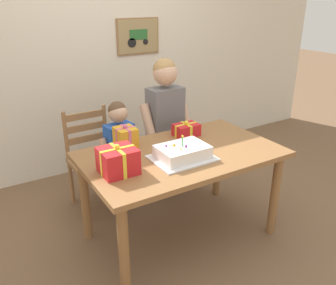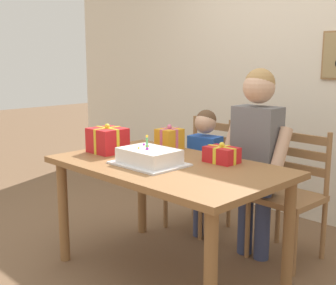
{
  "view_description": "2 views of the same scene",
  "coord_description": "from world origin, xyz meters",
  "px_view_note": "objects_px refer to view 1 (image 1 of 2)",
  "views": [
    {
      "loc": [
        -1.35,
        -2.03,
        1.86
      ],
      "look_at": [
        -0.08,
        0.07,
        0.83
      ],
      "focal_mm": 37.69,
      "sensor_mm": 36.0,
      "label": 1
    },
    {
      "loc": [
        1.94,
        -1.93,
        1.42
      ],
      "look_at": [
        -0.04,
        0.04,
        0.88
      ],
      "focal_mm": 47.27,
      "sensor_mm": 36.0,
      "label": 2
    }
  ],
  "objects_px": {
    "child_younger": "(120,146)",
    "gift_box_beside_cake": "(186,130)",
    "child_older": "(165,116)",
    "gift_box_red_large": "(118,161)",
    "chair_right": "(172,141)",
    "gift_box_corner_small": "(126,137)",
    "chair_left": "(94,160)",
    "dining_table": "(181,164)",
    "birthday_cake": "(182,153)"
  },
  "relations": [
    {
      "from": "birthday_cake",
      "to": "child_younger",
      "type": "relative_size",
      "value": 0.43
    },
    {
      "from": "chair_right",
      "to": "child_older",
      "type": "relative_size",
      "value": 0.68
    },
    {
      "from": "gift_box_beside_cake",
      "to": "chair_right",
      "type": "xyz_separation_m",
      "value": [
        0.2,
        0.54,
        -0.34
      ]
    },
    {
      "from": "gift_box_red_large",
      "to": "gift_box_beside_cake",
      "type": "distance_m",
      "value": 0.84
    },
    {
      "from": "chair_right",
      "to": "child_younger",
      "type": "height_order",
      "value": "child_younger"
    },
    {
      "from": "dining_table",
      "to": "gift_box_red_large",
      "type": "xyz_separation_m",
      "value": [
        -0.55,
        -0.06,
        0.19
      ]
    },
    {
      "from": "gift_box_corner_small",
      "to": "child_older",
      "type": "xyz_separation_m",
      "value": [
        0.55,
        0.31,
        -0.01
      ]
    },
    {
      "from": "gift_box_red_large",
      "to": "chair_right",
      "type": "bearing_deg",
      "value": 42.03
    },
    {
      "from": "birthday_cake",
      "to": "child_older",
      "type": "height_order",
      "value": "child_older"
    },
    {
      "from": "dining_table",
      "to": "gift_box_red_large",
      "type": "bearing_deg",
      "value": -173.79
    },
    {
      "from": "chair_left",
      "to": "chair_right",
      "type": "xyz_separation_m",
      "value": [
        0.84,
        -0.0,
        0.0
      ]
    },
    {
      "from": "dining_table",
      "to": "gift_box_corner_small",
      "type": "relative_size",
      "value": 7.98
    },
    {
      "from": "dining_table",
      "to": "chair_right",
      "type": "bearing_deg",
      "value": 62.58
    },
    {
      "from": "gift_box_beside_cake",
      "to": "chair_left",
      "type": "xyz_separation_m",
      "value": [
        -0.64,
        0.54,
        -0.34
      ]
    },
    {
      "from": "chair_left",
      "to": "birthday_cake",
      "type": "bearing_deg",
      "value": -68.56
    },
    {
      "from": "gift_box_red_large",
      "to": "chair_right",
      "type": "relative_size",
      "value": 0.26
    },
    {
      "from": "gift_box_corner_small",
      "to": "child_younger",
      "type": "height_order",
      "value": "child_younger"
    },
    {
      "from": "child_older",
      "to": "gift_box_red_large",
      "type": "bearing_deg",
      "value": -138.33
    },
    {
      "from": "dining_table",
      "to": "gift_box_red_large",
      "type": "height_order",
      "value": "gift_box_red_large"
    },
    {
      "from": "birthday_cake",
      "to": "gift_box_beside_cake",
      "type": "distance_m",
      "value": 0.47
    },
    {
      "from": "birthday_cake",
      "to": "gift_box_red_large",
      "type": "xyz_separation_m",
      "value": [
        -0.48,
        0.04,
        0.04
      ]
    },
    {
      "from": "gift_box_red_large",
      "to": "chair_left",
      "type": "bearing_deg",
      "value": 81.86
    },
    {
      "from": "child_younger",
      "to": "gift_box_beside_cake",
      "type": "bearing_deg",
      "value": -39.13
    },
    {
      "from": "gift_box_red_large",
      "to": "child_older",
      "type": "bearing_deg",
      "value": 41.67
    },
    {
      "from": "gift_box_red_large",
      "to": "chair_left",
      "type": "height_order",
      "value": "gift_box_red_large"
    },
    {
      "from": "gift_box_red_large",
      "to": "chair_right",
      "type": "height_order",
      "value": "gift_box_red_large"
    },
    {
      "from": "chair_left",
      "to": "child_older",
      "type": "xyz_separation_m",
      "value": [
        0.66,
        -0.17,
        0.36
      ]
    },
    {
      "from": "child_older",
      "to": "chair_right",
      "type": "bearing_deg",
      "value": 43.51
    },
    {
      "from": "dining_table",
      "to": "chair_left",
      "type": "height_order",
      "value": "chair_left"
    },
    {
      "from": "gift_box_red_large",
      "to": "chair_right",
      "type": "xyz_separation_m",
      "value": [
        0.97,
        0.87,
        -0.38
      ]
    },
    {
      "from": "birthday_cake",
      "to": "gift_box_corner_small",
      "type": "height_order",
      "value": "birthday_cake"
    },
    {
      "from": "chair_left",
      "to": "gift_box_corner_small",
      "type": "bearing_deg",
      "value": -77.23
    },
    {
      "from": "birthday_cake",
      "to": "child_older",
      "type": "xyz_separation_m",
      "value": [
        0.3,
        0.74,
        0.02
      ]
    },
    {
      "from": "gift_box_beside_cake",
      "to": "gift_box_red_large",
      "type": "bearing_deg",
      "value": -156.87
    },
    {
      "from": "gift_box_red_large",
      "to": "gift_box_beside_cake",
      "type": "height_order",
      "value": "gift_box_red_large"
    },
    {
      "from": "dining_table",
      "to": "gift_box_beside_cake",
      "type": "distance_m",
      "value": 0.38
    },
    {
      "from": "child_older",
      "to": "dining_table",
      "type": "bearing_deg",
      "value": -110.42
    },
    {
      "from": "gift_box_beside_cake",
      "to": "chair_right",
      "type": "distance_m",
      "value": 0.67
    },
    {
      "from": "dining_table",
      "to": "gift_box_beside_cake",
      "type": "bearing_deg",
      "value": 50.42
    },
    {
      "from": "birthday_cake",
      "to": "gift_box_red_large",
      "type": "relative_size",
      "value": 1.82
    },
    {
      "from": "gift_box_red_large",
      "to": "child_older",
      "type": "xyz_separation_m",
      "value": [
        0.78,
        0.7,
        -0.02
      ]
    },
    {
      "from": "child_older",
      "to": "child_younger",
      "type": "relative_size",
      "value": 1.31
    },
    {
      "from": "dining_table",
      "to": "gift_box_corner_small",
      "type": "bearing_deg",
      "value": 133.56
    },
    {
      "from": "birthday_cake",
      "to": "gift_box_corner_small",
      "type": "distance_m",
      "value": 0.5
    },
    {
      "from": "child_younger",
      "to": "chair_left",
      "type": "bearing_deg",
      "value": 137.27
    },
    {
      "from": "gift_box_beside_cake",
      "to": "gift_box_corner_small",
      "type": "distance_m",
      "value": 0.54
    },
    {
      "from": "gift_box_beside_cake",
      "to": "gift_box_corner_small",
      "type": "height_order",
      "value": "gift_box_corner_small"
    },
    {
      "from": "chair_right",
      "to": "birthday_cake",
      "type": "bearing_deg",
      "value": -117.86
    },
    {
      "from": "birthday_cake",
      "to": "gift_box_corner_small",
      "type": "bearing_deg",
      "value": 120.14
    },
    {
      "from": "child_younger",
      "to": "birthday_cake",
      "type": "bearing_deg",
      "value": -77.0
    }
  ]
}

